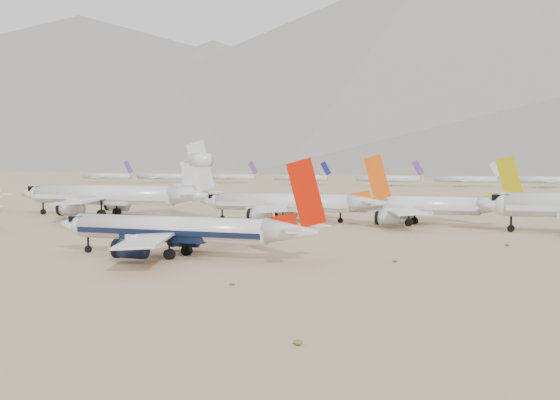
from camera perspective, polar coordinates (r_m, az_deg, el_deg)
name	(u,v)px	position (r m, az deg, el deg)	size (l,w,h in m)	color
ground	(246,256)	(127.87, -2.48, -4.11)	(7000.00, 7000.00, 0.00)	#997859
main_airliner	(182,230)	(126.06, -7.21, -2.21)	(45.58, 44.52, 16.09)	silver
row2_gold_tail	(414,206)	(188.74, 9.80, -0.43)	(46.95, 45.91, 16.72)	silver
row2_orange_tail	(290,203)	(194.57, 0.73, -0.25)	(47.92, 46.88, 17.09)	silver
row2_white_trijet	(114,195)	(218.30, -12.06, 0.36)	(58.84, 57.50, 20.85)	silver
distant_storage_row	(466,179)	(463.22, 13.47, 1.49)	(514.36, 55.18, 13.89)	silver
desert_scrub	(103,270)	(111.96, -12.80, -5.05)	(261.14, 121.67, 0.66)	brown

